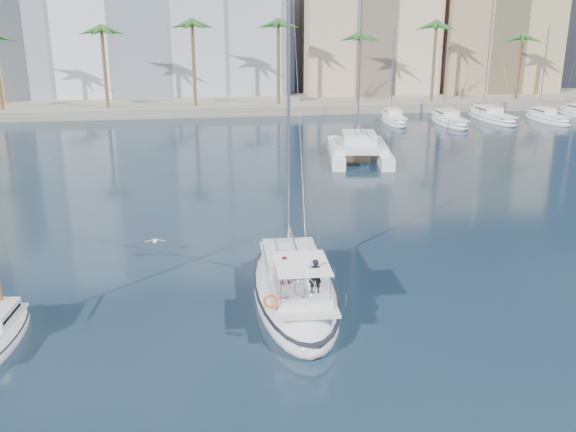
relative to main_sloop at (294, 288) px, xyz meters
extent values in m
plane|color=black|center=(0.10, 1.92, -0.55)|extent=(160.00, 160.00, 0.00)
cube|color=gray|center=(0.10, 62.92, 0.05)|extent=(120.00, 14.00, 1.20)
cube|color=silver|center=(-11.90, 74.92, 13.45)|extent=(42.00, 16.00, 28.00)
cube|color=#C5AA8D|center=(22.10, 71.92, 9.45)|extent=(20.00, 14.00, 20.00)
cube|color=tan|center=(42.10, 69.92, 8.45)|extent=(18.00, 12.00, 18.00)
cylinder|color=brown|center=(0.10, 58.92, 4.70)|extent=(0.44, 0.44, 10.50)
sphere|color=#235720|center=(0.10, 58.92, 9.95)|extent=(3.60, 3.60, 3.60)
cylinder|color=brown|center=(34.10, 58.92, 4.70)|extent=(0.44, 0.44, 10.50)
sphere|color=#235720|center=(34.10, 58.92, 9.95)|extent=(3.60, 3.60, 3.60)
ellipsoid|color=white|center=(0.00, 0.00, -0.17)|extent=(4.39, 12.58, 2.58)
ellipsoid|color=black|center=(0.00, 0.00, 0.19)|extent=(4.43, 12.70, 0.18)
cube|color=silver|center=(-0.01, -0.24, 0.81)|extent=(3.14, 9.43, 0.12)
cube|color=silver|center=(0.04, 1.20, 1.17)|extent=(2.81, 4.16, 0.60)
cube|color=black|center=(0.04, 1.20, 1.19)|extent=(2.81, 3.68, 0.14)
cylinder|color=#B7BABF|center=(0.09, 2.63, 9.03)|extent=(0.15, 0.15, 16.32)
cylinder|color=#B7BABF|center=(0.01, 0.12, 2.37)|extent=(0.28, 5.03, 0.11)
cube|color=silver|center=(-0.09, -2.63, 1.05)|extent=(2.47, 3.19, 0.36)
cube|color=white|center=(-0.09, -2.75, 2.42)|extent=(2.47, 3.19, 0.04)
torus|color=silver|center=(-0.13, -3.82, 1.72)|extent=(0.96, 0.09, 0.96)
torus|color=#FB4C0D|center=(-1.67, -4.25, 1.42)|extent=(0.64, 0.22, 0.64)
imported|color=black|center=(0.40, -3.27, 2.02)|extent=(0.62, 0.46, 1.58)
imported|color=maroon|center=(-0.82, -2.08, 1.88)|extent=(0.64, 0.50, 1.31)
cube|color=white|center=(8.66, 30.34, 0.00)|extent=(2.98, 11.12, 1.10)
cube|color=white|center=(12.94, 29.64, 0.00)|extent=(2.98, 11.12, 1.10)
cube|color=silver|center=(10.71, 29.45, 0.75)|extent=(5.86, 6.81, 0.50)
cube|color=silver|center=(10.80, 29.99, 1.45)|extent=(3.54, 3.77, 1.00)
cube|color=black|center=(10.80, 29.99, 1.50)|extent=(3.49, 3.34, 0.18)
cylinder|color=#B7BABF|center=(11.07, 31.63, 8.33)|extent=(0.18, 0.18, 14.76)
ellipsoid|color=silver|center=(-7.07, 6.60, 0.44)|extent=(0.25, 0.47, 0.22)
sphere|color=silver|center=(-7.07, 6.82, 0.46)|extent=(0.12, 0.12, 0.12)
cube|color=gray|center=(-7.40, 6.60, 0.47)|extent=(0.54, 0.19, 0.13)
cube|color=gray|center=(-6.73, 6.60, 0.47)|extent=(0.54, 0.19, 0.13)
camera|label=1|loc=(-4.42, -28.59, 13.14)|focal=40.00mm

